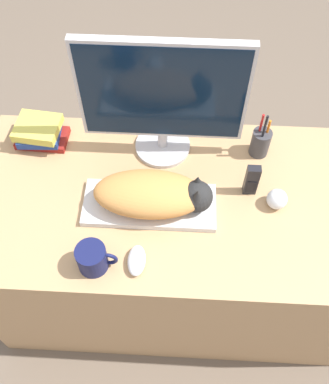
{
  "coord_description": "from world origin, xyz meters",
  "views": [
    {
      "loc": [
        -0.01,
        -0.5,
        2.06
      ],
      "look_at": [
        -0.05,
        0.35,
        0.79
      ],
      "focal_mm": 42.0,
      "sensor_mm": 36.0,
      "label": 1
    }
  ],
  "objects": [
    {
      "name": "ground_plane",
      "position": [
        0.0,
        0.0,
        0.0
      ],
      "size": [
        12.0,
        12.0,
        0.0
      ],
      "primitive_type": "plane",
      "color": "#6B5B4C"
    },
    {
      "name": "phone",
      "position": [
        0.25,
        0.41,
        0.8
      ],
      "size": [
        0.05,
        0.03,
        0.14
      ],
      "color": "black",
      "rests_on": "desk"
    },
    {
      "name": "coffee_mug",
      "position": [
        -0.26,
        0.1,
        0.78
      ],
      "size": [
        0.13,
        0.1,
        0.1
      ],
      "color": "#141947",
      "rests_on": "desk"
    },
    {
      "name": "monitor",
      "position": [
        -0.07,
        0.59,
        1.0
      ],
      "size": [
        0.57,
        0.21,
        0.49
      ],
      "color": "#B7B7BC",
      "rests_on": "desk"
    },
    {
      "name": "baseball",
      "position": [
        0.34,
        0.36,
        0.77
      ],
      "size": [
        0.07,
        0.07,
        0.07
      ],
      "color": "silver",
      "rests_on": "desk"
    },
    {
      "name": "desk",
      "position": [
        0.0,
        0.36,
        0.37
      ],
      "size": [
        1.46,
        0.73,
        0.73
      ],
      "color": "tan",
      "rests_on": "ground_plane"
    },
    {
      "name": "cat",
      "position": [
        -0.08,
        0.32,
        0.81
      ],
      "size": [
        0.4,
        0.19,
        0.13
      ],
      "color": "#D18C47",
      "rests_on": "keyboard"
    },
    {
      "name": "book_stack",
      "position": [
        -0.53,
        0.6,
        0.78
      ],
      "size": [
        0.2,
        0.16,
        0.09
      ],
      "color": "maroon",
      "rests_on": "desk"
    },
    {
      "name": "computer_mouse",
      "position": [
        -0.13,
        0.11,
        0.75
      ],
      "size": [
        0.06,
        0.11,
        0.04
      ],
      "color": "silver",
      "rests_on": "desk"
    },
    {
      "name": "keyboard",
      "position": [
        -0.1,
        0.32,
        0.74
      ],
      "size": [
        0.46,
        0.18,
        0.02
      ],
      "color": "silver",
      "rests_on": "desk"
    },
    {
      "name": "pen_cup",
      "position": [
        0.29,
        0.59,
        0.79
      ],
      "size": [
        0.07,
        0.07,
        0.21
      ],
      "color": "#38383D",
      "rests_on": "desk"
    }
  ]
}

